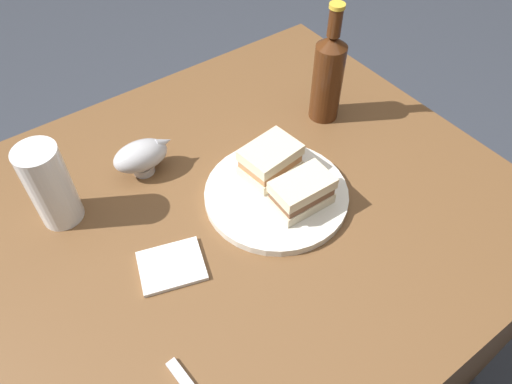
% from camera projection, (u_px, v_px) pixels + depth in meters
% --- Properties ---
extents(ground_plane, '(6.00, 6.00, 0.00)m').
position_uv_depth(ground_plane, '(243.00, 360.00, 1.48)').
color(ground_plane, '#333842').
extents(dining_table, '(1.07, 0.90, 0.74)m').
position_uv_depth(dining_table, '(240.00, 301.00, 1.20)').
color(dining_table, brown).
rests_on(dining_table, ground).
extents(plate, '(0.28, 0.28, 0.02)m').
position_uv_depth(plate, '(276.00, 194.00, 0.93)').
color(plate, silver).
rests_on(plate, dining_table).
extents(sandwich_half_left, '(0.11, 0.07, 0.06)m').
position_uv_depth(sandwich_half_left, '(302.00, 193.00, 0.88)').
color(sandwich_half_left, beige).
rests_on(sandwich_half_left, plate).
extents(sandwich_half_right, '(0.12, 0.09, 0.06)m').
position_uv_depth(sandwich_half_right, '(270.00, 160.00, 0.93)').
color(sandwich_half_right, beige).
rests_on(sandwich_half_right, plate).
extents(potato_wedge_front, '(0.05, 0.05, 0.02)m').
position_uv_depth(potato_wedge_front, '(289.00, 178.00, 0.94)').
color(potato_wedge_front, '#B77F33').
rests_on(potato_wedge_front, plate).
extents(potato_wedge_middle, '(0.05, 0.04, 0.02)m').
position_uv_depth(potato_wedge_middle, '(291.00, 174.00, 0.94)').
color(potato_wedge_middle, gold).
rests_on(potato_wedge_middle, plate).
extents(potato_wedge_back, '(0.03, 0.04, 0.02)m').
position_uv_depth(potato_wedge_back, '(315.00, 186.00, 0.92)').
color(potato_wedge_back, '#B77F33').
rests_on(potato_wedge_back, plate).
extents(pint_glass, '(0.08, 0.08, 0.17)m').
position_uv_depth(pint_glass, '(52.00, 190.00, 0.85)').
color(pint_glass, white).
rests_on(pint_glass, dining_table).
extents(gravy_boat, '(0.13, 0.08, 0.07)m').
position_uv_depth(gravy_boat, '(141.00, 156.00, 0.95)').
color(gravy_boat, '#B7B7BC').
rests_on(gravy_boat, dining_table).
extents(cider_bottle, '(0.07, 0.07, 0.27)m').
position_uv_depth(cider_bottle, '(328.00, 75.00, 1.02)').
color(cider_bottle, '#47230F').
rests_on(cider_bottle, dining_table).
extents(napkin, '(0.13, 0.12, 0.01)m').
position_uv_depth(napkin, '(172.00, 266.00, 0.83)').
color(napkin, white).
rests_on(napkin, dining_table).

